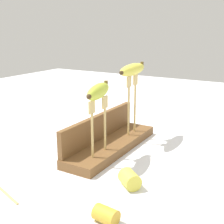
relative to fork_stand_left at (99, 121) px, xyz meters
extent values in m
plane|color=silver|center=(0.11, 0.02, -0.13)|extent=(3.00, 3.00, 0.00)
cube|color=brown|center=(0.11, 0.02, -0.12)|extent=(0.42, 0.11, 0.03)
cube|color=brown|center=(0.11, 0.07, -0.06)|extent=(0.41, 0.02, 0.08)
cylinder|color=tan|center=(-0.03, 0.00, -0.04)|extent=(0.01, 0.01, 0.13)
cube|color=tan|center=(-0.03, 0.00, 0.05)|extent=(0.03, 0.00, 0.04)
cylinder|color=tan|center=(0.03, 0.00, -0.04)|extent=(0.01, 0.01, 0.13)
cube|color=tan|center=(0.03, 0.00, 0.05)|extent=(0.03, 0.00, 0.04)
cylinder|color=tan|center=(0.19, 0.00, -0.02)|extent=(0.01, 0.01, 0.17)
cube|color=tan|center=(0.19, 0.00, 0.09)|extent=(0.03, 0.00, 0.04)
cylinder|color=tan|center=(0.24, 0.00, -0.02)|extent=(0.01, 0.01, 0.17)
cube|color=tan|center=(0.24, 0.00, 0.09)|extent=(0.03, 0.00, 0.04)
ellipsoid|color=#B2C138|center=(0.00, 0.00, 0.09)|extent=(0.16, 0.07, 0.04)
cylinder|color=brown|center=(0.07, 0.02, 0.10)|extent=(0.01, 0.01, 0.02)
sphere|color=#3F2D19|center=(-0.07, -0.02, 0.09)|extent=(0.01, 0.01, 0.01)
ellipsoid|color=#DBD147|center=(0.21, 0.00, 0.12)|extent=(0.18, 0.05, 0.04)
cylinder|color=brown|center=(0.29, 0.00, 0.13)|extent=(0.01, 0.01, 0.02)
sphere|color=#3F2D19|center=(0.13, 0.00, 0.12)|extent=(0.01, 0.01, 0.01)
cylinder|color=tan|center=(-0.27, 0.10, -0.13)|extent=(0.05, 0.14, 0.01)
cylinder|color=#DBD147|center=(-0.09, -0.15, -0.11)|extent=(0.07, 0.07, 0.04)
cylinder|color=beige|center=(-0.07, -0.13, -0.11)|extent=(0.03, 0.03, 0.04)
cylinder|color=gold|center=(-0.24, -0.17, -0.11)|extent=(0.04, 0.05, 0.04)
cylinder|color=beige|center=(-0.24, -0.15, -0.11)|extent=(0.03, 0.01, 0.03)
camera|label=1|loc=(-0.71, -0.46, 0.26)|focal=49.21mm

